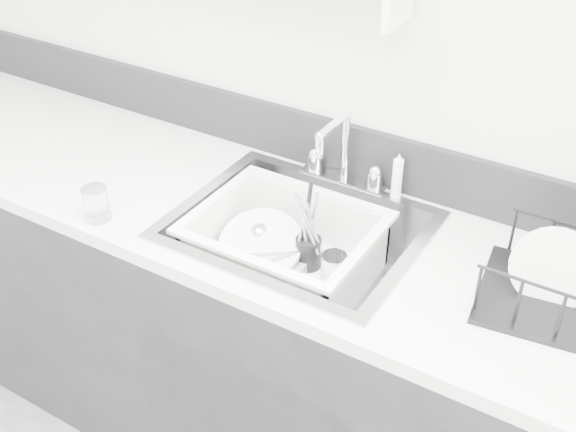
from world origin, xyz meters
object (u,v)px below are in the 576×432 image
Objects in this scene: dish_rack at (575,283)px; wash_tub at (285,248)px; counter_run at (297,353)px; sink at (298,253)px.

wash_tub is at bearing 177.29° from dish_rack.
dish_rack is at bearing 3.66° from counter_run.
counter_run is 8.17× the size of dish_rack.
sink is 0.04m from wash_tub.
dish_rack is at bearing 3.66° from sink.
counter_run is at bearing 0.00° from sink.
counter_run is at bearing 176.28° from dish_rack.
dish_rack is at bearing 4.67° from wash_tub.
sink is 1.63× the size of dish_rack.
counter_run is 0.86m from dish_rack.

